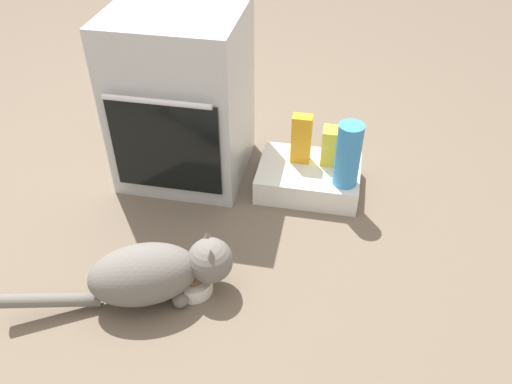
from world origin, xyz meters
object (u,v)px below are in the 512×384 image
Objects in this scene: snack_bag at (335,146)px; water_bottle at (348,155)px; food_bowl at (193,283)px; oven at (182,97)px; pantry_cabinet at (309,177)px; cat at (155,272)px; juice_carton at (301,139)px.

water_bottle is at bearing -67.28° from snack_bag.
snack_bag reaches higher than food_bowl.
oven reaches higher than snack_bag.
cat is (-0.48, -0.77, 0.07)m from pantry_cabinet.
food_bowl is at bearing -71.86° from oven.
juice_carton is at bearing 148.64° from water_bottle.
snack_bag is at bearing 31.07° from cat.
food_bowl is at bearing -129.97° from water_bottle.
snack_bag is at bearing 4.57° from juice_carton.
snack_bag is (0.11, 0.06, 0.15)m from pantry_cabinet.
food_bowl is at bearing -121.08° from snack_bag.
oven is 1.69× the size of pantry_cabinet.
cat reaches higher than pantry_cabinet.
snack_bag is at bearing 29.13° from pantry_cabinet.
food_bowl is 0.85m from juice_carton.
juice_carton reaches higher than cat.
water_bottle is at bearing 50.03° from food_bowl.
juice_carton is (-0.05, 0.05, 0.18)m from pantry_cabinet.
food_bowl is (-0.36, -0.71, -0.03)m from pantry_cabinet.
oven is 0.80m from water_bottle.
food_bowl is at bearing -112.14° from juice_carton.
cat is 3.28× the size of juice_carton.
food_bowl is 0.19× the size of cat.
oven is at bearing 108.14° from food_bowl.
snack_bag is at bearing 112.72° from water_bottle.
cat is (0.13, -0.81, -0.27)m from oven.
juice_carton is 0.80× the size of water_bottle.
juice_carton is (0.43, 0.81, 0.11)m from cat.
snack_bag is (0.47, 0.77, 0.18)m from food_bowl.
snack_bag is (-0.06, 0.14, -0.06)m from water_bottle.
snack_bag is at bearing 1.13° from oven.
snack_bag is (0.71, 0.01, -0.19)m from oven.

